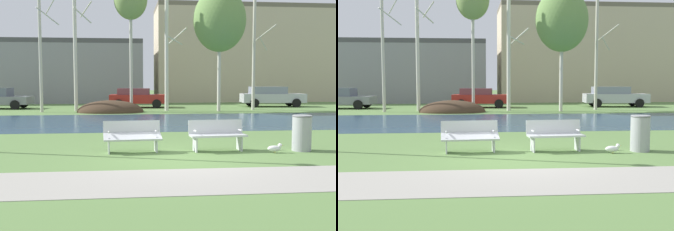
# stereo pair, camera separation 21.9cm
# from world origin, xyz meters

# --- Properties ---
(ground_plane) EXTENTS (120.00, 120.00, 0.00)m
(ground_plane) POSITION_xyz_m (0.00, 10.00, 0.00)
(ground_plane) COLOR #5B7F42
(paved_path_strip) EXTENTS (60.00, 2.14, 0.01)m
(paved_path_strip) POSITION_xyz_m (0.00, -2.33, 0.01)
(paved_path_strip) COLOR #9E998E
(paved_path_strip) RESTS_ON ground
(river_band) EXTENTS (80.00, 8.23, 0.01)m
(river_band) POSITION_xyz_m (0.00, 9.49, 0.00)
(river_band) COLOR #33516B
(river_band) RESTS_ON ground
(soil_mound) EXTENTS (4.18, 2.90, 1.49)m
(soil_mound) POSITION_xyz_m (-2.35, 15.53, 0.00)
(soil_mound) COLOR #423021
(soil_mound) RESTS_ON ground
(bench_left) EXTENTS (1.64, 0.67, 0.87)m
(bench_left) POSITION_xyz_m (-1.21, 1.07, 0.47)
(bench_left) COLOR silver
(bench_left) RESTS_ON ground
(bench_right) EXTENTS (1.64, 0.67, 0.87)m
(bench_right) POSITION_xyz_m (1.20, 1.07, 0.47)
(bench_right) COLOR silver
(bench_right) RESTS_ON ground
(trash_bin) EXTENTS (0.56, 0.56, 1.02)m
(trash_bin) POSITION_xyz_m (3.59, 0.81, 0.53)
(trash_bin) COLOR #999B9E
(trash_bin) RESTS_ON ground
(seagull) EXTENTS (0.45, 0.17, 0.26)m
(seagull) POSITION_xyz_m (2.72, 0.56, 0.13)
(seagull) COLOR white
(seagull) RESTS_ON ground
(birch_far_left) EXTENTS (1.31, 2.17, 9.28)m
(birch_far_left) POSITION_xyz_m (-6.59, 15.89, 4.70)
(birch_far_left) COLOR #BCB7A8
(birch_far_left) RESTS_ON ground
(birch_left) EXTENTS (1.25, 2.19, 8.87)m
(birch_left) POSITION_xyz_m (-4.56, 16.68, 4.52)
(birch_left) COLOR beige
(birch_left) RESTS_ON ground
(birch_center_left) EXTENTS (2.11, 2.11, 9.06)m
(birch_center_left) POSITION_xyz_m (-1.03, 16.00, 7.00)
(birch_center_left) COLOR #BCB7A8
(birch_center_left) RESTS_ON ground
(birch_center) EXTENTS (1.44, 2.33, 7.56)m
(birch_center) POSITION_xyz_m (1.31, 16.31, 3.83)
(birch_center) COLOR beige
(birch_center) RESTS_ON ground
(birch_center_right) EXTENTS (3.34, 3.34, 7.80)m
(birch_center_right) POSITION_xyz_m (4.59, 15.59, 5.78)
(birch_center_right) COLOR beige
(birch_center_right) RESTS_ON ground
(birch_right) EXTENTS (1.58, 2.33, 7.63)m
(birch_right) POSITION_xyz_m (7.23, 16.61, 3.87)
(birch_right) COLOR #BCB7A8
(birch_right) RESTS_ON ground
(parked_van_nearest_grey) EXTENTS (4.73, 2.24, 1.46)m
(parked_van_nearest_grey) POSITION_xyz_m (-10.45, 19.41, 0.77)
(parked_van_nearest_grey) COLOR slate
(parked_van_nearest_grey) RESTS_ON ground
(parked_sedan_second_red) EXTENTS (4.23, 2.31, 1.41)m
(parked_sedan_second_red) POSITION_xyz_m (-0.54, 19.73, 0.75)
(parked_sedan_second_red) COLOR maroon
(parked_sedan_second_red) RESTS_ON ground
(parked_hatch_third_silver) EXTENTS (4.82, 2.26, 1.51)m
(parked_hatch_third_silver) POSITION_xyz_m (9.57, 19.64, 0.80)
(parked_hatch_third_silver) COLOR #B2B5BC
(parked_hatch_third_silver) RESTS_ON ground
(building_grey_warehouse) EXTENTS (17.94, 7.34, 5.51)m
(building_grey_warehouse) POSITION_xyz_m (-8.86, 28.44, 2.76)
(building_grey_warehouse) COLOR gray
(building_grey_warehouse) RESTS_ON ground
(building_beige_block) EXTENTS (17.76, 6.04, 8.90)m
(building_beige_block) POSITION_xyz_m (10.38, 28.56, 4.45)
(building_beige_block) COLOR #BCAD8E
(building_beige_block) RESTS_ON ground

